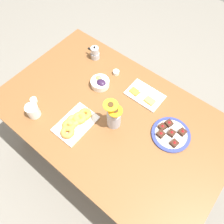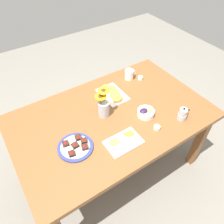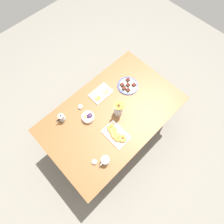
# 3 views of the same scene
# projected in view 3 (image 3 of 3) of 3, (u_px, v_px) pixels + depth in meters

# --- Properties ---
(ground_plane) EXTENTS (6.00, 6.00, 0.00)m
(ground_plane) POSITION_uv_depth(u_px,v_px,m) (112.00, 132.00, 2.67)
(ground_plane) COLOR slate
(dining_table) EXTENTS (1.60, 1.00, 0.74)m
(dining_table) POSITION_uv_depth(u_px,v_px,m) (112.00, 116.00, 2.07)
(dining_table) COLOR brown
(dining_table) RESTS_ON ground_plane
(coffee_mug) EXTENTS (0.12, 0.08, 0.10)m
(coffee_mug) POSITION_uv_depth(u_px,v_px,m) (105.00, 160.00, 1.74)
(coffee_mug) COLOR white
(coffee_mug) RESTS_ON dining_table
(grape_bowl) EXTENTS (0.14, 0.14, 0.07)m
(grape_bowl) POSITION_uv_depth(u_px,v_px,m) (88.00, 117.00, 1.94)
(grape_bowl) COLOR white
(grape_bowl) RESTS_ON dining_table
(cheese_platter) EXTENTS (0.26, 0.17, 0.03)m
(cheese_platter) POSITION_uv_depth(u_px,v_px,m) (101.00, 94.00, 2.08)
(cheese_platter) COLOR white
(cheese_platter) RESTS_ON dining_table
(croissant_platter) EXTENTS (0.19, 0.28, 0.05)m
(croissant_platter) POSITION_uv_depth(u_px,v_px,m) (116.00, 134.00, 1.87)
(croissant_platter) COLOR white
(croissant_platter) RESTS_ON dining_table
(jam_cup_honey) EXTENTS (0.05, 0.05, 0.03)m
(jam_cup_honey) POSITION_uv_depth(u_px,v_px,m) (95.00, 162.00, 1.76)
(jam_cup_honey) COLOR white
(jam_cup_honey) RESTS_ON dining_table
(jam_cup_berry) EXTENTS (0.05, 0.05, 0.03)m
(jam_cup_berry) POSITION_uv_depth(u_px,v_px,m) (80.00, 107.00, 2.00)
(jam_cup_berry) COLOR white
(jam_cup_berry) RESTS_ON dining_table
(dessert_plate) EXTENTS (0.25, 0.25, 0.05)m
(dessert_plate) POSITION_uv_depth(u_px,v_px,m) (128.00, 86.00, 2.12)
(dessert_plate) COLOR navy
(dessert_plate) RESTS_ON dining_table
(flower_vase) EXTENTS (0.12, 0.11, 0.24)m
(flower_vase) POSITION_uv_depth(u_px,v_px,m) (118.00, 110.00, 1.91)
(flower_vase) COLOR #B2B2BC
(flower_vase) RESTS_ON dining_table
(moka_pot) EXTENTS (0.11, 0.07, 0.12)m
(moka_pot) POSITION_uv_depth(u_px,v_px,m) (62.00, 118.00, 1.91)
(moka_pot) COLOR #B7B7BC
(moka_pot) RESTS_ON dining_table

